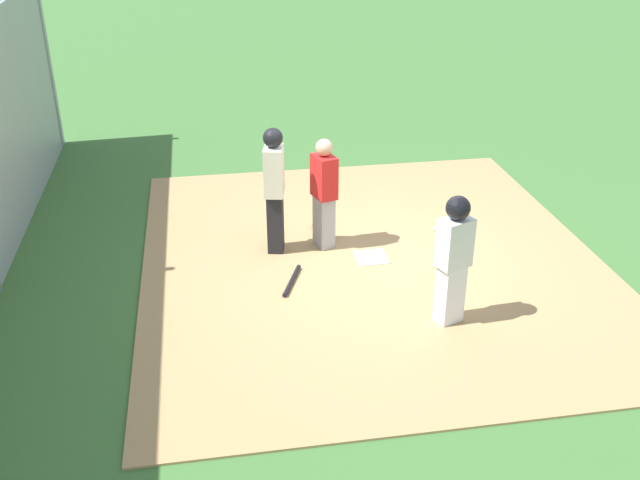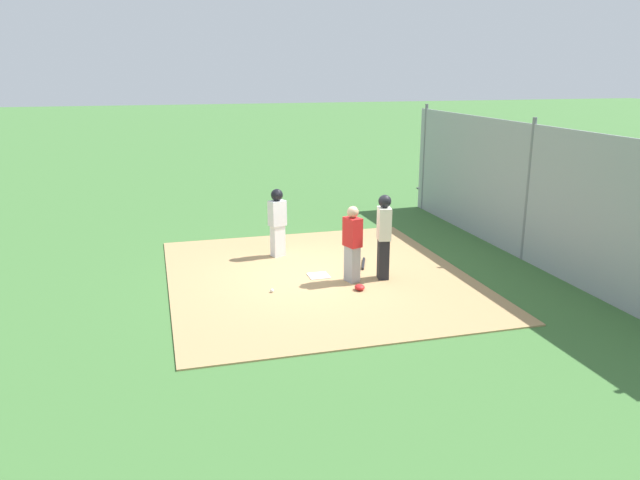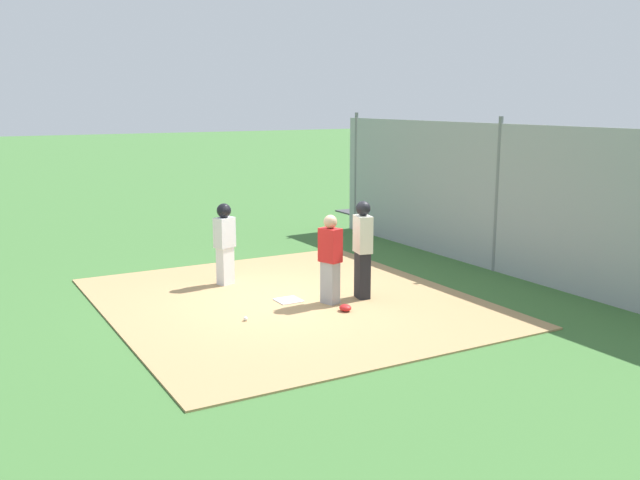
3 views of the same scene
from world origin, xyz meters
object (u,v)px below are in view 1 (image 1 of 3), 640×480
(catcher_mask, at_px, (319,225))
(baseball, at_px, (435,228))
(catcher, at_px, (324,192))
(umpire, at_px, (274,187))
(home_plate, at_px, (371,257))
(runner, at_px, (454,252))
(baseball_bat, at_px, (292,281))

(catcher_mask, distance_m, baseball, 1.79)
(catcher, bearing_deg, umpire, 163.48)
(home_plate, bearing_deg, umpire, -110.64)
(home_plate, xyz_separation_m, runner, (1.71, 0.55, 0.93))
(baseball, bearing_deg, umpire, -84.80)
(home_plate, relative_size, baseball_bat, 0.55)
(runner, height_order, baseball, runner)
(catcher_mask, bearing_deg, runner, 22.19)
(catcher, bearing_deg, runner, -80.17)
(catcher, relative_size, catcher_mask, 6.82)
(catcher, xyz_separation_m, runner, (2.22, 1.15, 0.09))
(home_plate, height_order, umpire, umpire)
(baseball_bat, xyz_separation_m, catcher_mask, (-1.56, 0.63, 0.03))
(catcher, xyz_separation_m, umpire, (0.01, -0.71, 0.13))
(home_plate, relative_size, baseball, 5.95)
(home_plate, bearing_deg, catcher_mask, -151.45)
(home_plate, distance_m, baseball_bat, 1.30)
(home_plate, distance_m, umpire, 1.70)
(runner, bearing_deg, catcher, 6.06)
(home_plate, xyz_separation_m, catcher, (-0.50, -0.60, 0.84))
(runner, relative_size, baseball_bat, 2.06)
(runner, distance_m, baseball_bat, 2.33)
(catcher, xyz_separation_m, baseball_bat, (1.00, -0.61, -0.82))
(runner, height_order, baseball_bat, runner)
(runner, height_order, catcher_mask, runner)
(baseball_bat, bearing_deg, runner, 76.89)
(catcher, height_order, umpire, umpire)
(home_plate, bearing_deg, catcher, -130.13)
(catcher_mask, height_order, baseball, catcher_mask)
(baseball_bat, bearing_deg, baseball, 138.55)
(catcher, height_order, baseball, catcher)
(runner, bearing_deg, umpire, 18.72)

